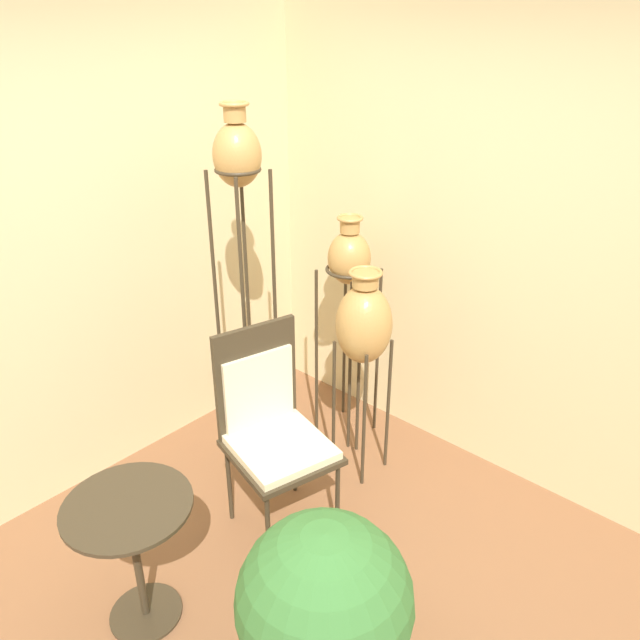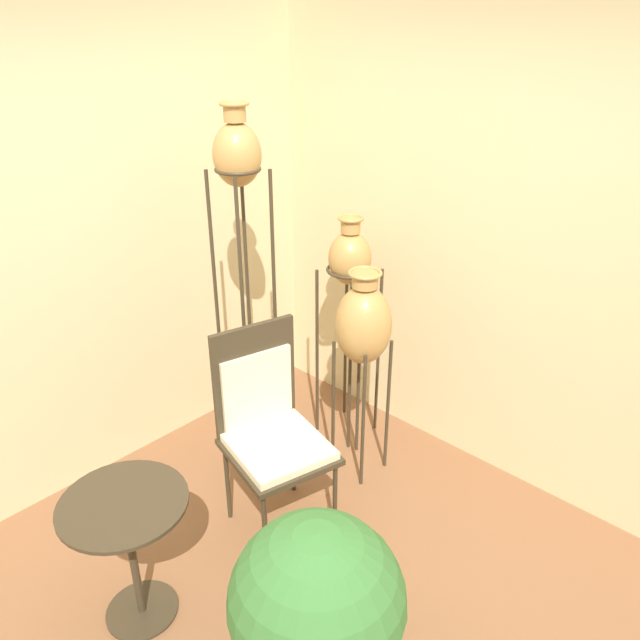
% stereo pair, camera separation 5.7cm
% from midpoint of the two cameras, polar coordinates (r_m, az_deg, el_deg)
% --- Properties ---
extents(ground_plane, '(14.00, 14.00, 0.00)m').
position_cam_midpoint_polar(ground_plane, '(3.08, -2.60, -27.19)').
color(ground_plane, brown).
extents(wall_back, '(7.32, 0.06, 2.70)m').
position_cam_midpoint_polar(wall_back, '(3.46, -23.58, 5.06)').
color(wall_back, beige).
rests_on(wall_back, ground_plane).
extents(wall_right, '(0.06, 7.32, 2.70)m').
position_cam_midpoint_polar(wall_right, '(3.43, 17.20, 5.98)').
color(wall_right, beige).
rests_on(wall_right, ground_plane).
extents(vase_stand_tall, '(0.24, 0.24, 2.10)m').
position_cam_midpoint_polar(vase_stand_tall, '(3.21, -8.00, 12.84)').
color(vase_stand_tall, '#382D1E').
rests_on(vase_stand_tall, ground_plane).
extents(vase_stand_medium, '(0.29, 0.29, 1.45)m').
position_cam_midpoint_polar(vase_stand_medium, '(3.64, 2.22, 5.11)').
color(vase_stand_medium, '#382D1E').
rests_on(vase_stand_medium, ground_plane).
extents(vase_stand_short, '(0.31, 0.31, 1.27)m').
position_cam_midpoint_polar(vase_stand_short, '(3.38, 3.55, -0.50)').
color(vase_stand_short, '#382D1E').
rests_on(vase_stand_short, ground_plane).
extents(chair, '(0.58, 0.60, 1.11)m').
position_cam_midpoint_polar(chair, '(3.19, -5.04, -9.31)').
color(chair, '#382D1E').
rests_on(chair, ground_plane).
extents(side_table, '(0.54, 0.54, 0.66)m').
position_cam_midpoint_polar(side_table, '(2.92, -17.34, -18.33)').
color(side_table, '#382D1E').
rests_on(side_table, ground_plane).
extents(potted_plant, '(0.67, 0.67, 0.85)m').
position_cam_midpoint_polar(potted_plant, '(2.56, -0.30, -24.77)').
color(potted_plant, olive).
rests_on(potted_plant, ground_plane).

